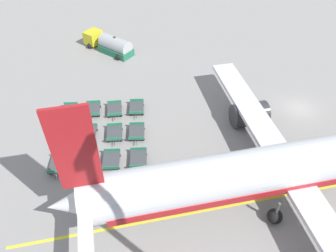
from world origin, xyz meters
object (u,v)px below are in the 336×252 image
object	(u,v)px
baggage_dolly_row_near_col_c	(59,164)
baggage_dolly_row_mid_a_col_a	(93,110)
baggage_dolly_row_mid_a_col_b	(89,134)
baggage_dolly_row_mid_b_col_b	(115,133)
baggage_dolly_row_mid_a_col_c	(86,162)
baggage_dolly_row_far_col_b	(137,132)
baggage_dolly_row_mid_b_col_a	(115,109)
baggage_dolly_row_far_col_c	(138,159)
airplane	(302,165)
baggage_dolly_row_mid_b_col_c	(111,160)
fuel_tanker_primary	(111,45)
baggage_dolly_row_near_col_b	(64,136)
baggage_dolly_row_far_col_a	(137,108)
baggage_dolly_row_near_col_a	(69,111)

from	to	relation	value
baggage_dolly_row_near_col_c	baggage_dolly_row_mid_a_col_a	size ratio (longest dim) A/B	1.00
baggage_dolly_row_near_col_c	baggage_dolly_row_mid_a_col_b	distance (m)	5.24
baggage_dolly_row_mid_a_col_a	baggage_dolly_row_mid_b_col_b	distance (m)	5.45
baggage_dolly_row_mid_a_col_c	baggage_dolly_row_far_col_b	size ratio (longest dim) A/B	1.00
baggage_dolly_row_mid_b_col_a	baggage_dolly_row_far_col_c	distance (m)	9.11
baggage_dolly_row_near_col_c	baggage_dolly_row_mid_b_col_a	world-z (taller)	same
baggage_dolly_row_mid_b_col_a	baggage_dolly_row_mid_b_col_b	xyz separation A→B (m)	(4.32, -0.80, 0.00)
baggage_dolly_row_mid_b_col_a	baggage_dolly_row_far_col_c	size ratio (longest dim) A/B	1.00
airplane	baggage_dolly_row_mid_b_col_a	xyz separation A→B (m)	(-17.04, -14.87, -3.02)
baggage_dolly_row_mid_a_col_c	baggage_dolly_row_mid_a_col_a	bearing A→B (deg)	167.39
airplane	baggage_dolly_row_mid_b_col_a	world-z (taller)	airplane
baggage_dolly_row_far_col_c	baggage_dolly_row_mid_b_col_c	bearing A→B (deg)	-103.55
fuel_tanker_primary	baggage_dolly_row_far_col_b	world-z (taller)	fuel_tanker_primary
baggage_dolly_row_near_col_b	baggage_dolly_row_mid_b_col_b	distance (m)	5.84
fuel_tanker_primary	baggage_dolly_row_far_col_b	size ratio (longest dim) A/B	2.48
baggage_dolly_row_mid_b_col_a	baggage_dolly_row_far_col_a	xyz separation A→B (m)	(0.50, 2.74, 0.00)
baggage_dolly_row_mid_a_col_a	baggage_dolly_row_mid_b_col_a	xyz separation A→B (m)	(0.81, 2.63, 0.00)
baggage_dolly_row_near_col_a	baggage_dolly_row_near_col_b	bearing A→B (deg)	-12.91
airplane	baggage_dolly_row_mid_a_col_a	distance (m)	25.18
baggage_dolly_row_mid_a_col_b	airplane	bearing A→B (deg)	53.84
baggage_dolly_row_near_col_a	baggage_dolly_row_mid_b_col_b	xyz separation A→B (m)	(5.67, 4.70, 0.00)
airplane	baggage_dolly_row_mid_a_col_b	world-z (taller)	airplane
baggage_dolly_row_near_col_a	baggage_dolly_row_far_col_c	size ratio (longest dim) A/B	1.00
baggage_dolly_row_mid_b_col_b	baggage_dolly_row_far_col_b	xyz separation A→B (m)	(0.62, 2.49, 0.00)
baggage_dolly_row_far_col_c	baggage_dolly_row_near_col_b	bearing A→B (deg)	-129.50
airplane	baggage_dolly_row_far_col_c	size ratio (longest dim) A/B	13.56
airplane	baggage_dolly_row_mid_b_col_b	bearing A→B (deg)	-129.08
baggage_dolly_row_near_col_c	baggage_dolly_row_far_col_b	bearing A→B (deg)	104.43
baggage_dolly_row_mid_b_col_c	baggage_dolly_row_far_col_b	world-z (taller)	same
baggage_dolly_row_near_col_a	baggage_dolly_row_near_col_b	world-z (taller)	same
baggage_dolly_row_near_col_b	baggage_dolly_row_near_col_a	bearing A→B (deg)	167.09
baggage_dolly_row_near_col_a	baggage_dolly_row_far_col_b	bearing A→B (deg)	48.82
fuel_tanker_primary	baggage_dolly_row_mid_b_col_c	world-z (taller)	fuel_tanker_primary
baggage_dolly_row_mid_a_col_b	baggage_dolly_row_mid_b_col_a	world-z (taller)	same
fuel_tanker_primary	baggage_dolly_row_mid_a_col_b	distance (m)	19.89
baggage_dolly_row_far_col_c	baggage_dolly_row_mid_b_col_a	bearing A→B (deg)	-174.27
airplane	baggage_dolly_row_far_col_b	distance (m)	18.14
baggage_dolly_row_mid_a_col_b	baggage_dolly_row_far_col_c	world-z (taller)	same
baggage_dolly_row_near_col_b	baggage_dolly_row_far_col_b	size ratio (longest dim) A/B	1.00
baggage_dolly_row_near_col_a	baggage_dolly_row_near_col_b	xyz separation A→B (m)	(4.32, -0.99, 0.00)
fuel_tanker_primary	baggage_dolly_row_near_col_b	bearing A→B (deg)	-25.49
baggage_dolly_row_near_col_c	baggage_dolly_row_mid_a_col_c	bearing A→B (deg)	79.86
baggage_dolly_row_mid_a_col_a	baggage_dolly_row_mid_b_col_a	distance (m)	2.75
fuel_tanker_primary	baggage_dolly_row_mid_a_col_c	distance (m)	24.23
baggage_dolly_row_near_col_c	baggage_dolly_row_far_col_b	size ratio (longest dim) A/B	1.00
baggage_dolly_row_mid_a_col_a	fuel_tanker_primary	bearing A→B (deg)	161.39
baggage_dolly_row_near_col_c	baggage_dolly_row_mid_b_col_c	bearing A→B (deg)	78.27
baggage_dolly_row_near_col_c	baggage_dolly_row_mid_b_col_c	size ratio (longest dim) A/B	1.00
airplane	fuel_tanker_primary	bearing A→B (deg)	-158.88
baggage_dolly_row_near_col_c	baggage_dolly_row_mid_b_col_b	bearing A→B (deg)	114.28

